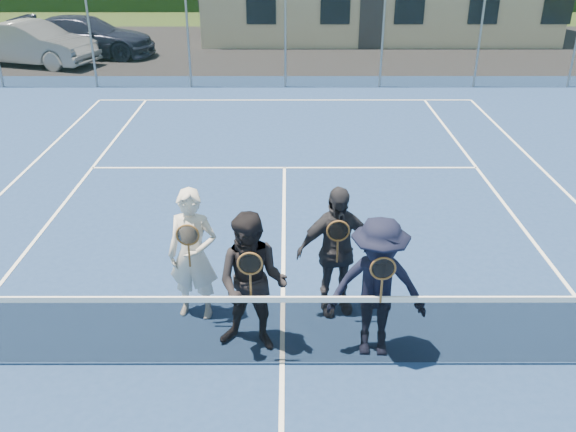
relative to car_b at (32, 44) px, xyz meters
name	(u,v)px	position (x,y,z in m)	size (l,w,h in m)	color
ground	(286,49)	(9.21, 3.12, -0.77)	(220.00, 220.00, 0.00)	#2D4418
court_surface	(282,364)	(9.21, -16.88, -0.76)	(30.00, 30.00, 0.02)	navy
tarmac_carpark	(190,49)	(5.21, 3.12, -0.77)	(40.00, 12.00, 0.01)	black
hedge_row	(286,1)	(9.21, 15.12, -0.22)	(40.00, 1.20, 1.10)	black
car_b	(32,44)	(0.00, 0.00, 0.00)	(1.64, 4.70, 1.55)	gray
car_c	(86,37)	(1.48, 1.56, -0.01)	(2.14, 5.26, 1.53)	#1B2036
court_markings	(282,363)	(9.21, -16.88, -0.75)	(11.03, 23.83, 0.01)	white
tennis_net	(282,328)	(9.21, -16.88, -0.24)	(11.68, 0.08, 1.10)	slate
perimeter_fence	(285,38)	(9.21, -3.38, 0.75)	(30.07, 0.07, 3.02)	slate
player_a	(193,255)	(8.07, -15.84, 0.15)	(0.72, 0.55, 1.80)	beige
player_b	(252,284)	(8.86, -16.53, 0.15)	(1.00, 0.85, 1.80)	black
player_c	(335,251)	(9.90, -15.74, 0.15)	(1.13, 0.71, 1.80)	#25252A
player_d	(377,288)	(10.32, -16.64, 0.15)	(1.21, 0.75, 1.80)	black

